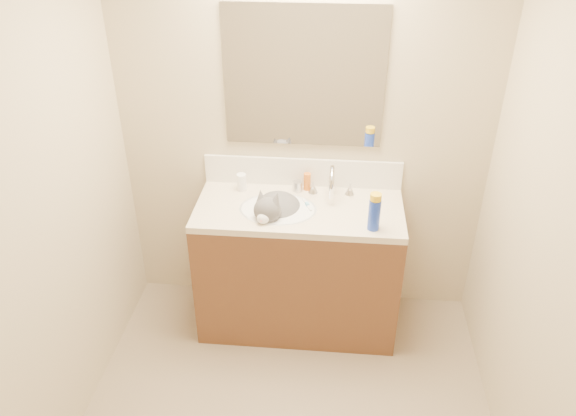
% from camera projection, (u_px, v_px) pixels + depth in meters
% --- Properties ---
extents(room_shell, '(2.24, 2.54, 2.52)m').
position_uv_depth(room_shell, '(281.00, 198.00, 2.08)').
color(room_shell, '#BEAD8D').
rests_on(room_shell, ground).
extents(vanity_cabinet, '(1.20, 0.55, 0.82)m').
position_uv_depth(vanity_cabinet, '(298.00, 269.00, 3.47)').
color(vanity_cabinet, brown).
rests_on(vanity_cabinet, ground).
extents(counter_slab, '(1.20, 0.55, 0.04)m').
position_uv_depth(counter_slab, '(299.00, 210.00, 3.25)').
color(counter_slab, beige).
rests_on(counter_slab, vanity_cabinet).
extents(basin, '(0.45, 0.36, 0.14)m').
position_uv_depth(basin, '(278.00, 219.00, 3.26)').
color(basin, white).
rests_on(basin, vanity_cabinet).
extents(faucet, '(0.28, 0.20, 0.21)m').
position_uv_depth(faucet, '(332.00, 184.00, 3.29)').
color(faucet, silver).
rests_on(faucet, counter_slab).
extents(cat, '(0.37, 0.44, 0.32)m').
position_uv_depth(cat, '(276.00, 212.00, 3.24)').
color(cat, '#4F4C4F').
rests_on(cat, basin).
extents(backsplash, '(1.20, 0.02, 0.18)m').
position_uv_depth(backsplash, '(303.00, 172.00, 3.41)').
color(backsplash, white).
rests_on(backsplash, counter_slab).
extents(mirror, '(0.90, 0.02, 0.80)m').
position_uv_depth(mirror, '(304.00, 78.00, 3.11)').
color(mirror, white).
rests_on(mirror, room_shell).
extents(pill_bottle, '(0.07, 0.07, 0.10)m').
position_uv_depth(pill_bottle, '(242.00, 182.00, 3.38)').
color(pill_bottle, white).
rests_on(pill_bottle, counter_slab).
extents(pill_label, '(0.07, 0.07, 0.04)m').
position_uv_depth(pill_label, '(242.00, 184.00, 3.39)').
color(pill_label, '#EE5727').
rests_on(pill_label, pill_bottle).
extents(silver_jar, '(0.06, 0.06, 0.07)m').
position_uv_depth(silver_jar, '(298.00, 186.00, 3.38)').
color(silver_jar, '#B7B7BC').
rests_on(silver_jar, counter_slab).
extents(amber_bottle, '(0.05, 0.05, 0.11)m').
position_uv_depth(amber_bottle, '(307.00, 182.00, 3.39)').
color(amber_bottle, orange).
rests_on(amber_bottle, counter_slab).
extents(toothbrush, '(0.06, 0.13, 0.01)m').
position_uv_depth(toothbrush, '(307.00, 205.00, 3.25)').
color(toothbrush, white).
rests_on(toothbrush, counter_slab).
extents(toothbrush_head, '(0.03, 0.04, 0.02)m').
position_uv_depth(toothbrush_head, '(307.00, 204.00, 3.25)').
color(toothbrush_head, '#70C3EF').
rests_on(toothbrush_head, counter_slab).
extents(spray_can, '(0.07, 0.07, 0.18)m').
position_uv_depth(spray_can, '(374.00, 215.00, 2.99)').
color(spray_can, '#1B39C0').
rests_on(spray_can, counter_slab).
extents(spray_cap, '(0.06, 0.06, 0.04)m').
position_uv_depth(spray_cap, '(376.00, 197.00, 2.94)').
color(spray_cap, yellow).
rests_on(spray_cap, spray_can).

